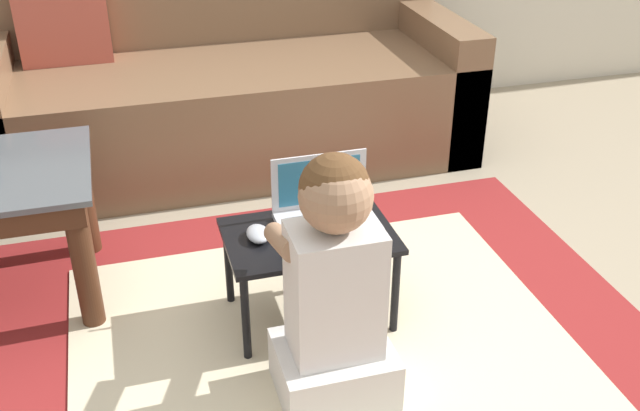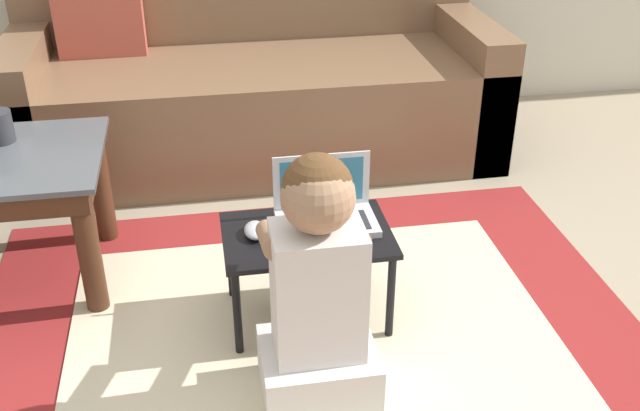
% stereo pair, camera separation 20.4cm
% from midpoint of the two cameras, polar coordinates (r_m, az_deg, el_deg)
% --- Properties ---
extents(ground_plane, '(16.00, 16.00, 0.00)m').
position_cam_midpoint_polar(ground_plane, '(2.35, 4.10, -8.95)').
color(ground_plane, gray).
extents(area_rug, '(2.01, 1.75, 0.01)m').
position_cam_midpoint_polar(area_rug, '(2.23, 2.43, -11.03)').
color(area_rug, maroon).
rests_on(area_rug, ground_plane).
extents(couch, '(2.04, 0.83, 0.92)m').
position_cam_midpoint_polar(couch, '(3.33, -3.29, 9.26)').
color(couch, brown).
rests_on(couch, ground_plane).
extents(laptop_desk, '(0.50, 0.33, 0.31)m').
position_cam_midpoint_polar(laptop_desk, '(2.21, 1.65, -3.03)').
color(laptop_desk, black).
rests_on(laptop_desk, ground_plane).
extents(laptop, '(0.29, 0.18, 0.20)m').
position_cam_midpoint_polar(laptop, '(2.23, 3.05, -0.61)').
color(laptop, silver).
rests_on(laptop, laptop_desk).
extents(computer_mouse, '(0.07, 0.10, 0.03)m').
position_cam_midpoint_polar(computer_mouse, '(2.17, -2.26, -1.97)').
color(computer_mouse, '#B2B7C1').
rests_on(computer_mouse, laptop_desk).
extents(person_seated, '(0.31, 0.35, 0.71)m').
position_cam_midpoint_polar(person_seated, '(1.90, 2.93, -6.58)').
color(person_seated, silver).
rests_on(person_seated, ground_plane).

